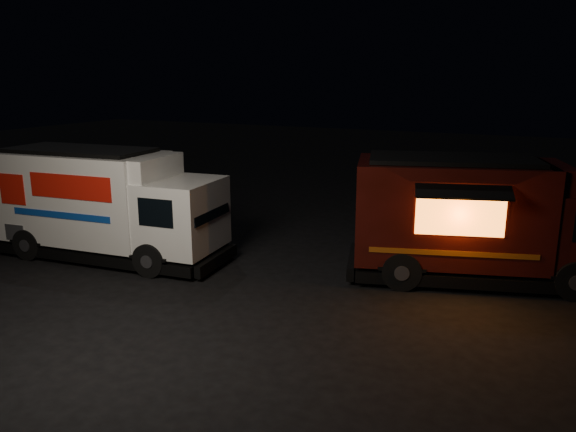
% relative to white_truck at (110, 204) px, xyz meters
% --- Properties ---
extents(ground, '(80.00, 80.00, 0.00)m').
position_rel_white_truck_xyz_m(ground, '(4.94, -1.09, -1.49)').
color(ground, black).
rests_on(ground, ground).
extents(white_truck, '(6.76, 2.85, 2.98)m').
position_rel_white_truck_xyz_m(white_truck, '(0.00, 0.00, 0.00)').
color(white_truck, white).
rests_on(white_truck, ground).
extents(red_truck, '(6.89, 4.12, 3.02)m').
position_rel_white_truck_xyz_m(red_truck, '(9.40, 2.61, 0.02)').
color(red_truck, '#3A0D0A').
rests_on(red_truck, ground).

